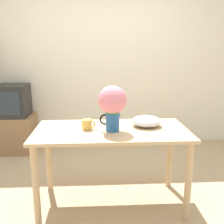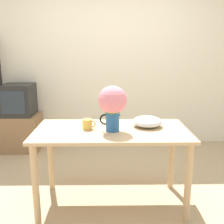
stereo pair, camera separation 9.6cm
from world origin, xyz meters
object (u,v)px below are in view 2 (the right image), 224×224
white_bowl (147,121)px  tv_set (18,100)px  flower_vase (112,104)px  coffee_mug (87,124)px

white_bowl → tv_set: 2.21m
white_bowl → flower_vase: bearing=-158.3°
coffee_mug → tv_set: 1.86m
flower_vase → tv_set: size_ratio=0.90×
white_bowl → coffee_mug: bearing=-172.4°
white_bowl → tv_set: bearing=140.8°
coffee_mug → white_bowl: size_ratio=0.45×
coffee_mug → tv_set: tv_set is taller
flower_vase → white_bowl: 0.42m
coffee_mug → tv_set: bearing=127.7°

